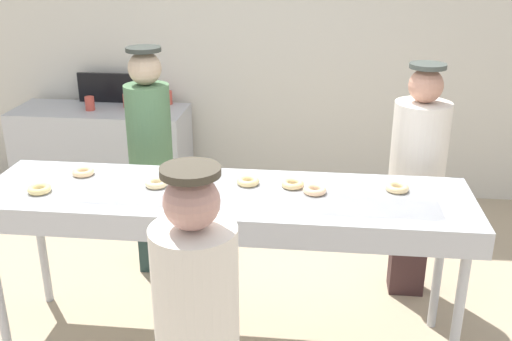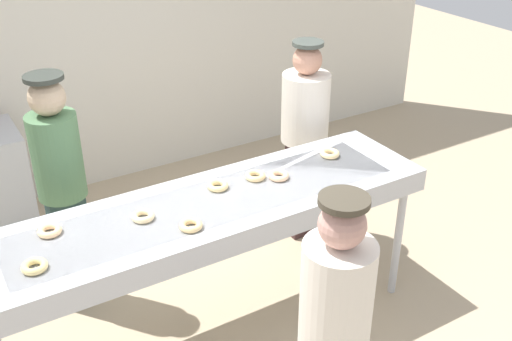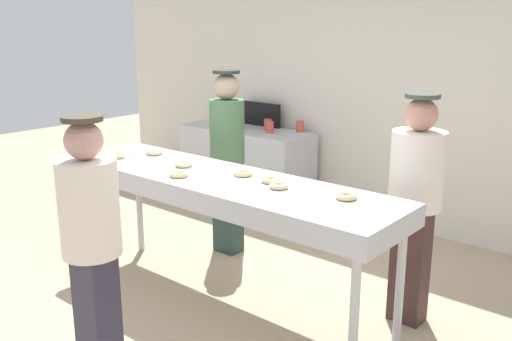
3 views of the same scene
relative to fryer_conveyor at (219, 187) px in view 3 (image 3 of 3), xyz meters
name	(u,v)px [view 3 (image 3 of 3)]	position (x,y,z in m)	size (l,w,h in m)	color
ground_plane	(221,304)	(0.00, 0.00, -0.95)	(16.00, 16.00, 0.00)	tan
back_wall	(385,71)	(0.00, 2.51, 0.68)	(8.00, 0.12, 3.26)	silver
fryer_conveyor	(219,187)	(0.00, 0.00, 0.00)	(2.85, 0.74, 1.03)	#B7BABF
plain_donut_0	(116,155)	(-1.06, -0.13, 0.10)	(0.13, 0.13, 0.04)	#EED282
plain_donut_1	(271,180)	(0.39, 0.12, 0.10)	(0.13, 0.13, 0.04)	#EAC783
plain_donut_2	(184,164)	(-0.41, 0.04, 0.10)	(0.13, 0.13, 0.04)	beige
plain_donut_3	(179,174)	(-0.22, -0.19, 0.10)	(0.13, 0.13, 0.04)	#EFC983
plain_donut_4	(155,152)	(-0.91, 0.16, 0.10)	(0.13, 0.13, 0.04)	#F8CB90
plain_donut_5	(243,173)	(0.12, 0.13, 0.10)	(0.13, 0.13, 0.04)	#E9CB83
plain_donut_6	(279,186)	(0.52, 0.04, 0.10)	(0.13, 0.13, 0.04)	#F6C493
plain_donut_7	(346,196)	(1.00, 0.13, 0.10)	(0.13, 0.13, 0.04)	#EDCB8B
worker_baker	(227,152)	(-0.68, 0.82, 0.02)	(0.32, 0.32, 1.71)	#243B38
worker_assistant	(415,194)	(1.20, 0.71, 0.02)	(0.37, 0.37, 1.66)	#3F2726
customer_waiting	(91,237)	(0.07, -1.14, -0.03)	(0.34, 0.34, 1.63)	#2F2D3F
prep_counter	(246,166)	(-1.52, 2.06, -0.50)	(1.62, 0.63, 0.91)	#B7BABF
paper_cup_0	(300,126)	(-0.93, 2.31, 0.02)	(0.09, 0.09, 0.13)	#CC4C3F
paper_cup_1	(270,127)	(-1.15, 2.04, 0.02)	(0.09, 0.09, 0.13)	#CC4C3F
paper_cup_2	(268,125)	(-1.28, 2.16, 0.02)	(0.09, 0.09, 0.13)	#CC4C3F
paper_cup_3	(239,123)	(-1.59, 2.02, 0.02)	(0.09, 0.09, 0.13)	#CC4C3F
menu_display	(260,114)	(-1.52, 2.32, 0.10)	(0.58, 0.04, 0.28)	black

